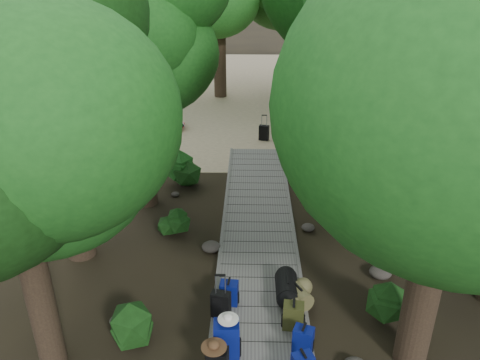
# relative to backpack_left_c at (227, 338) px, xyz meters

# --- Properties ---
(ground) EXTENTS (120.00, 120.00, 0.00)m
(ground) POSITION_rel_backpack_left_c_xyz_m (0.63, 3.36, -0.55)
(ground) COLOR black
(ground) RESTS_ON ground
(sand_beach) EXTENTS (40.00, 22.00, 0.02)m
(sand_beach) POSITION_rel_backpack_left_c_xyz_m (0.63, 19.36, -0.54)
(sand_beach) COLOR tan
(sand_beach) RESTS_ON ground
(boardwalk) EXTENTS (2.00, 12.00, 0.12)m
(boardwalk) POSITION_rel_backpack_left_c_xyz_m (0.63, 4.36, -0.49)
(boardwalk) COLOR slate
(boardwalk) RESTS_ON ground
(backpack_left_c) EXTENTS (0.48, 0.36, 0.86)m
(backpack_left_c) POSITION_rel_backpack_left_c_xyz_m (0.00, 0.00, 0.00)
(backpack_left_c) COLOR #050B7A
(backpack_left_c) RESTS_ON boardwalk
(backpack_left_d) EXTENTS (0.40, 0.31, 0.58)m
(backpack_left_d) POSITION_rel_backpack_left_c_xyz_m (-0.02, 1.47, -0.14)
(backpack_left_d) COLOR #050B7A
(backpack_left_d) RESTS_ON boardwalk
(backpack_right_c) EXTENTS (0.43, 0.37, 0.62)m
(backpack_right_c) POSITION_rel_backpack_left_c_xyz_m (1.41, 0.13, -0.12)
(backpack_right_c) COLOR #050B7A
(backpack_right_c) RESTS_ON boardwalk
(backpack_right_d) EXTENTS (0.43, 0.34, 0.62)m
(backpack_right_d) POSITION_rel_backpack_left_c_xyz_m (1.28, 0.78, -0.12)
(backpack_right_d) COLOR #333B19
(backpack_right_d) RESTS_ON boardwalk
(duffel_right_khaki) EXTENTS (0.68, 0.76, 0.43)m
(duffel_right_khaki) POSITION_rel_backpack_left_c_xyz_m (1.42, 1.49, -0.22)
(duffel_right_khaki) COLOR olive
(duffel_right_khaki) RESTS_ON boardwalk
(duffel_right_black) EXTENTS (0.50, 0.79, 0.49)m
(duffel_right_black) POSITION_rel_backpack_left_c_xyz_m (1.21, 1.69, -0.18)
(duffel_right_black) COLOR black
(duffel_right_black) RESTS_ON boardwalk
(suitcase_on_boardwalk) EXTENTS (0.42, 0.29, 0.60)m
(suitcase_on_boardwalk) POSITION_rel_backpack_left_c_xyz_m (-0.17, 1.05, -0.13)
(suitcase_on_boardwalk) COLOR black
(suitcase_on_boardwalk) RESTS_ON boardwalk
(lone_suitcase_on_sand) EXTENTS (0.44, 0.32, 0.61)m
(lone_suitcase_on_sand) POSITION_rel_backpack_left_c_xyz_m (0.94, 11.64, -0.22)
(lone_suitcase_on_sand) COLOR black
(lone_suitcase_on_sand) RESTS_ON sand_beach
(hat_brown) EXTENTS (0.44, 0.44, 0.13)m
(hat_brown) POSITION_rel_backpack_left_c_xyz_m (-0.19, -0.48, 0.31)
(hat_brown) COLOR #51351E
(hat_brown) RESTS_ON backpack_left_b
(hat_white) EXTENTS (0.38, 0.38, 0.13)m
(hat_white) POSITION_rel_backpack_left_c_xyz_m (0.04, 0.01, 0.49)
(hat_white) COLOR silver
(hat_white) RESTS_ON backpack_left_c
(kayak) EXTENTS (0.90, 2.90, 0.28)m
(kayak) POSITION_rel_backpack_left_c_xyz_m (-2.69, 12.82, -0.39)
(kayak) COLOR #B50F13
(kayak) RESTS_ON sand_beach
(sun_lounger) EXTENTS (0.79, 1.83, 0.57)m
(sun_lounger) POSITION_rel_backpack_left_c_xyz_m (3.66, 12.48, -0.25)
(sun_lounger) COLOR silver
(sun_lounger) RESTS_ON sand_beach
(tree_right_a) EXTENTS (5.08, 5.08, 8.46)m
(tree_right_a) POSITION_rel_backpack_left_c_xyz_m (3.40, 0.13, 3.68)
(tree_right_a) COLOR black
(tree_right_a) RESTS_ON ground
(tree_right_c) EXTENTS (5.55, 5.55, 9.60)m
(tree_right_c) POSITION_rel_backpack_left_c_xyz_m (3.91, 5.79, 4.25)
(tree_right_c) COLOR black
(tree_right_c) RESTS_ON ground
(tree_right_e) EXTENTS (5.39, 5.39, 9.71)m
(tree_right_e) POSITION_rel_backpack_left_c_xyz_m (5.17, 10.38, 4.30)
(tree_right_e) COLOR black
(tree_right_e) RESTS_ON ground
(tree_left_a) EXTENTS (4.13, 4.13, 6.88)m
(tree_left_a) POSITION_rel_backpack_left_c_xyz_m (-3.21, -0.08, 2.89)
(tree_left_a) COLOR black
(tree_left_a) RESTS_ON ground
(tree_left_b) EXTENTS (5.56, 5.56, 10.00)m
(tree_left_b) POSITION_rel_backpack_left_c_xyz_m (-3.83, 3.37, 4.45)
(tree_left_b) COLOR black
(tree_left_b) RESTS_ON ground
(tree_left_c) EXTENTS (4.89, 4.89, 8.51)m
(tree_left_c) POSITION_rel_backpack_left_c_xyz_m (-2.71, 6.12, 3.70)
(tree_left_c) COLOR black
(tree_left_c) RESTS_ON ground
(tree_back_a) EXTENTS (5.37, 5.37, 9.29)m
(tree_back_a) POSITION_rel_backpack_left_c_xyz_m (-1.26, 18.31, 4.10)
(tree_back_a) COLOR black
(tree_back_a) RESTS_ON ground
(tree_back_b) EXTENTS (4.89, 4.89, 8.74)m
(tree_back_b) POSITION_rel_backpack_left_c_xyz_m (2.91, 19.54, 3.82)
(tree_back_b) COLOR black
(tree_back_b) RESTS_ON ground
(tree_back_c) EXTENTS (5.02, 5.02, 9.04)m
(tree_back_c) POSITION_rel_backpack_left_c_xyz_m (6.07, 18.61, 3.97)
(tree_back_c) COLOR black
(tree_back_c) RESTS_ON ground
(tree_back_d) EXTENTS (4.61, 4.61, 7.68)m
(tree_back_d) POSITION_rel_backpack_left_c_xyz_m (-4.75, 18.03, 3.29)
(tree_back_d) COLOR black
(tree_back_d) RESTS_ON ground
(palm_right_a) EXTENTS (4.21, 4.21, 7.18)m
(palm_right_a) POSITION_rel_backpack_left_c_xyz_m (3.32, 9.86, 3.04)
(palm_right_a) COLOR #113F12
(palm_right_a) RESTS_ON ground
(palm_right_b) EXTENTS (4.13, 4.13, 7.98)m
(palm_right_b) POSITION_rel_backpack_left_c_xyz_m (5.78, 13.84, 3.44)
(palm_right_b) COLOR #113F12
(palm_right_b) RESTS_ON ground
(palm_right_c) EXTENTS (3.93, 3.93, 6.24)m
(palm_right_c) POSITION_rel_backpack_left_c_xyz_m (2.77, 16.09, 2.57)
(palm_right_c) COLOR #113F12
(palm_right_c) RESTS_ON ground
(palm_left_a) EXTENTS (4.72, 4.72, 7.50)m
(palm_left_a) POSITION_rel_backpack_left_c_xyz_m (-3.81, 9.70, 3.20)
(palm_left_a) COLOR #113F12
(palm_left_a) RESTS_ON ground
(rock_left_b) EXTENTS (0.36, 0.32, 0.20)m
(rock_left_b) POSITION_rel_backpack_left_c_xyz_m (-2.26, 0.88, -0.45)
(rock_left_b) COLOR #4C473F
(rock_left_b) RESTS_ON ground
(rock_left_c) EXTENTS (0.48, 0.43, 0.26)m
(rock_left_c) POSITION_rel_backpack_left_c_xyz_m (-0.58, 3.58, -0.42)
(rock_left_c) COLOR #4C473F
(rock_left_c) RESTS_ON ground
(rock_left_d) EXTENTS (0.26, 0.23, 0.14)m
(rock_left_d) POSITION_rel_backpack_left_c_xyz_m (-1.95, 6.59, -0.48)
(rock_left_d) COLOR #4C473F
(rock_left_d) RESTS_ON ground
(rock_right_b) EXTENTS (0.52, 0.47, 0.29)m
(rock_right_b) POSITION_rel_backpack_left_c_xyz_m (3.46, 2.60, -0.41)
(rock_right_b) COLOR #4C473F
(rock_right_b) RESTS_ON ground
(rock_right_c) EXTENTS (0.36, 0.33, 0.20)m
(rock_right_c) POSITION_rel_backpack_left_c_xyz_m (2.00, 4.64, -0.45)
(rock_right_c) COLOR #4C473F
(rock_right_c) RESTS_ON ground
(rock_right_d) EXTENTS (0.56, 0.50, 0.31)m
(rock_right_d) POSITION_rel_backpack_left_c_xyz_m (3.41, 7.18, -0.40)
(rock_right_d) COLOR #4C473F
(rock_right_d) RESTS_ON ground
(shrub_left_a) EXTENTS (1.00, 1.00, 0.90)m
(shrub_left_a) POSITION_rel_backpack_left_c_xyz_m (-1.94, 0.44, -0.10)
(shrub_left_a) COLOR #195018
(shrub_left_a) RESTS_ON ground
(shrub_left_b) EXTENTS (0.79, 0.79, 0.71)m
(shrub_left_b) POSITION_rel_backpack_left_c_xyz_m (-1.65, 4.27, -0.20)
(shrub_left_b) COLOR #195018
(shrub_left_b) RESTS_ON ground
(shrub_left_c) EXTENTS (1.23, 1.23, 1.11)m
(shrub_left_c) POSITION_rel_backpack_left_c_xyz_m (-1.81, 7.50, 0.00)
(shrub_left_c) COLOR #195018
(shrub_left_c) RESTS_ON ground
(shrub_right_a) EXTENTS (1.06, 1.06, 0.95)m
(shrub_right_a) POSITION_rel_backpack_left_c_xyz_m (3.09, 1.21, -0.07)
(shrub_right_a) COLOR #195018
(shrub_right_a) RESTS_ON ground
(shrub_right_b) EXTENTS (1.22, 1.22, 1.09)m
(shrub_right_b) POSITION_rel_backpack_left_c_xyz_m (3.13, 5.01, -0.00)
(shrub_right_b) COLOR #195018
(shrub_right_b) RESTS_ON ground
(shrub_right_c) EXTENTS (0.82, 0.82, 0.74)m
(shrub_right_c) POSITION_rel_backpack_left_c_xyz_m (2.35, 8.63, -0.18)
(shrub_right_c) COLOR #195018
(shrub_right_c) RESTS_ON ground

